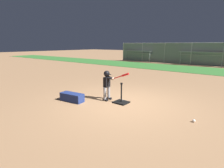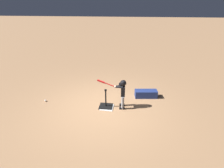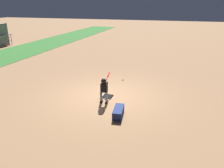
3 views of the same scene
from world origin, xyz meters
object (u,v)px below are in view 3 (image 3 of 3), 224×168
object	(u,v)px
batter_child	(104,87)
batting_tee	(107,95)
baseball	(123,80)
equipment_bag	(118,112)

from	to	relation	value
batter_child	batting_tee	bearing A→B (deg)	4.97
baseball	equipment_bag	xyz separation A→B (m)	(-3.70, -0.79, 0.10)
batter_child	equipment_bag	bearing A→B (deg)	-136.41
batting_tee	batter_child	world-z (taller)	batter_child
equipment_bag	baseball	bearing A→B (deg)	4.83
batter_child	baseball	world-z (taller)	batter_child
batting_tee	equipment_bag	world-z (taller)	batting_tee
batting_tee	baseball	xyz separation A→B (m)	(2.27, -0.10, -0.05)
batting_tee	batter_child	distance (m)	0.78
batter_child	equipment_bag	xyz separation A→B (m)	(-0.88, -0.84, -0.51)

